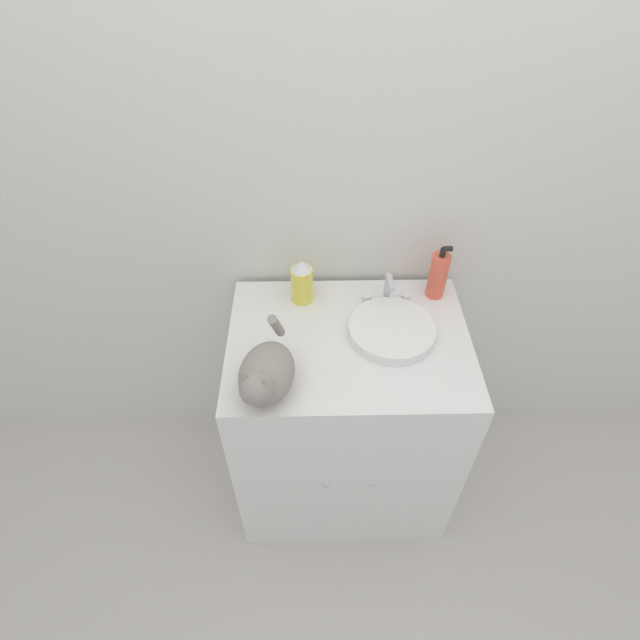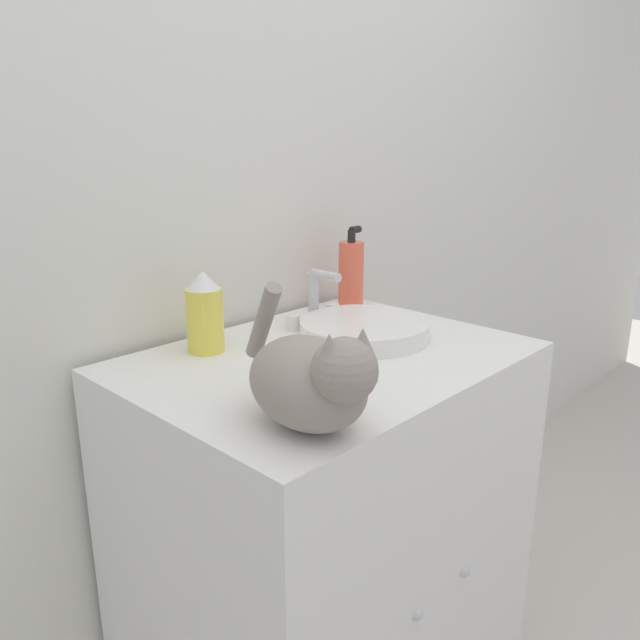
% 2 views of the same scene
% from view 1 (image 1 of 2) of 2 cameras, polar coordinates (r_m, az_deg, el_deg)
% --- Properties ---
extents(ground_plane, '(8.00, 8.00, 0.00)m').
position_cam_1_polar(ground_plane, '(2.23, 2.84, -23.90)').
color(ground_plane, beige).
extents(wall_back, '(6.00, 0.05, 2.50)m').
position_cam_1_polar(wall_back, '(1.66, 3.15, 15.10)').
color(wall_back, silver).
rests_on(wall_back, ground_plane).
extents(vanity_cabinet, '(0.79, 0.61, 0.89)m').
position_cam_1_polar(vanity_cabinet, '(1.97, 2.82, -11.08)').
color(vanity_cabinet, white).
rests_on(vanity_cabinet, ground_plane).
extents(sink_basin, '(0.28, 0.28, 0.04)m').
position_cam_1_polar(sink_basin, '(1.64, 8.19, -1.16)').
color(sink_basin, white).
rests_on(sink_basin, vanity_cabinet).
extents(faucet, '(0.17, 0.09, 0.13)m').
position_cam_1_polar(faucet, '(1.72, 7.71, 3.24)').
color(faucet, silver).
rests_on(faucet, vanity_cabinet).
extents(cat, '(0.20, 0.32, 0.20)m').
position_cam_1_polar(cat, '(1.43, -6.26, -6.22)').
color(cat, gray).
rests_on(cat, vanity_cabinet).
extents(soap_bottle, '(0.06, 0.06, 0.21)m').
position_cam_1_polar(soap_bottle, '(1.77, 13.34, 5.02)').
color(soap_bottle, '#EF6047').
rests_on(soap_bottle, vanity_cabinet).
extents(spray_bottle, '(0.08, 0.08, 0.17)m').
position_cam_1_polar(spray_bottle, '(1.71, -2.08, 4.45)').
color(spray_bottle, '#EADB4C').
rests_on(spray_bottle, vanity_cabinet).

